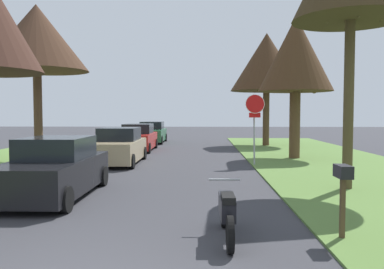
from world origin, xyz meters
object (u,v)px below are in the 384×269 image
Objects in this scene: street_tree_right_far at (267,62)px; curbside_mailbox at (343,180)px; parked_sedan_black at (55,170)px; parked_motorcycle at (227,212)px; street_tree_left_mid_b at (36,38)px; stop_sign_far at (255,114)px; parked_sedan_tan at (119,147)px; street_tree_right_mid_b at (296,55)px; parked_sedan_green at (152,133)px; parked_sedan_red at (138,138)px.

curbside_mailbox is at bearing -94.99° from street_tree_right_far.
parked_motorcycle is (4.36, -3.41, -0.24)m from parked_sedan_black.
street_tree_left_mid_b reaches higher than parked_motorcycle.
stop_sign_far reaches higher than parked_sedan_tan.
street_tree_right_mid_b is at bearing 72.25° from parked_motorcycle.
parked_sedan_green is (-8.07, 2.74, -4.86)m from street_tree_right_far.
parked_sedan_black is 3.47× the size of curbside_mailbox.
street_tree_right_far reaches higher than stop_sign_far.
stop_sign_far reaches higher than parked_sedan_red.
street_tree_right_mid_b is at bearing -25.73° from parked_sedan_red.
street_tree_right_mid_b is 13.14m from curbside_mailbox.
parked_sedan_black is at bearing 141.93° from parked_motorcycle.
parked_motorcycle is at bearing -99.90° from stop_sign_far.
street_tree_left_mid_b reaches higher than parked_sedan_green.
street_tree_left_mid_b is at bearing 178.31° from parked_sedan_tan.
parked_motorcycle is (-1.72, -9.83, -1.70)m from stop_sign_far.
street_tree_left_mid_b is 1.57× the size of parked_sedan_green.
stop_sign_far is 0.67× the size of parked_sedan_red.
parked_sedan_black is 12.97m from parked_sedan_red.
parked_sedan_red is 16.95m from parked_motorcycle.
street_tree_left_mid_b is at bearing 133.01° from curbside_mailbox.
street_tree_right_mid_b is at bearing 13.85° from parked_sedan_tan.
street_tree_left_mid_b reaches higher than parked_sedan_tan.
parked_sedan_green is (3.45, 12.12, -4.78)m from street_tree_left_mid_b.
parked_sedan_tan reaches higher than curbside_mailbox.
street_tree_left_mid_b is at bearing -140.84° from street_tree_right_far.
street_tree_left_mid_b is 13.48m from parked_sedan_green.
street_tree_left_mid_b is at bearing 176.06° from stop_sign_far.
curbside_mailbox is (6.33, -22.61, 0.33)m from parked_sedan_green.
street_tree_right_far is 5.90× the size of curbside_mailbox.
parked_sedan_black is 19.20m from parked_sedan_green.
stop_sign_far is at bearing -64.68° from parked_sedan_green.
curbside_mailbox is (6.35, -16.39, 0.33)m from parked_sedan_red.
parked_sedan_black is 2.15× the size of parked_motorcycle.
parked_sedan_red is at bearing -156.69° from street_tree_right_far.
street_tree_right_far reaches higher than parked_motorcycle.
parked_sedan_black is at bearing -116.19° from street_tree_right_far.
street_tree_right_mid_b reaches higher than parked_sedan_red.
parked_sedan_red is 3.47× the size of curbside_mailbox.
parked_sedan_tan is 11.19m from parked_motorcycle.
parked_sedan_black and parked_sedan_green have the same top height.
street_tree_right_mid_b is 7.51m from street_tree_right_far.
street_tree_right_far is 20.45m from curbside_mailbox.
parked_sedan_red is at bearing 111.17° from curbside_mailbox.
curbside_mailbox is at bearing -46.99° from street_tree_left_mid_b.
street_tree_right_far is at bearing -18.78° from parked_sedan_green.
street_tree_right_mid_b is at bearing 81.02° from curbside_mailbox.
parked_sedan_green is 23.02m from parked_motorcycle.
parked_motorcycle is at bearing -68.14° from parked_sedan_tan.
parked_sedan_tan is at bearing 88.43° from parked_sedan_black.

